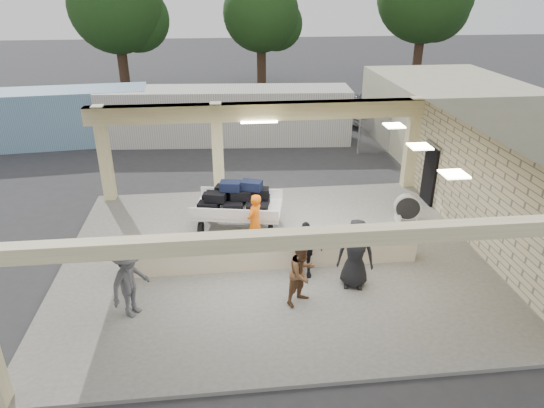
{
  "coord_description": "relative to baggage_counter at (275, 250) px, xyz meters",
  "views": [
    {
      "loc": [
        -1.37,
        -12.12,
        7.42
      ],
      "look_at": [
        0.07,
        1.0,
        1.31
      ],
      "focal_mm": 32.0,
      "sensor_mm": 36.0,
      "label": 1
    }
  ],
  "objects": [
    {
      "name": "luggage_cart",
      "position": [
        -0.96,
        2.42,
        0.38
      ],
      "size": [
        3.03,
        2.21,
        1.6
      ],
      "rotation": [
        0.0,
        0.0,
        -0.2
      ],
      "color": "white",
      "rests_on": "pavilion"
    },
    {
      "name": "container_white",
      "position": [
        -1.06,
        12.13,
        0.73
      ],
      "size": [
        12.33,
        3.31,
        2.64
      ],
      "primitive_type": "cube",
      "rotation": [
        0.0,
        0.0,
        -0.07
      ],
      "color": "silver",
      "rests_on": "ground"
    },
    {
      "name": "car_dark",
      "position": [
        7.33,
        14.68,
        0.16
      ],
      "size": [
        4.74,
        2.62,
        1.5
      ],
      "primitive_type": "imported",
      "rotation": [
        0.0,
        0.0,
        1.33
      ],
      "color": "black",
      "rests_on": "ground"
    },
    {
      "name": "adjacent_building",
      "position": [
        9.5,
        10.5,
        1.01
      ],
      "size": [
        6.0,
        8.0,
        3.2
      ],
      "primitive_type": "cube",
      "color": "#B9B793",
      "rests_on": "ground"
    },
    {
      "name": "drum_fan",
      "position": [
        4.66,
        2.26,
        0.03
      ],
      "size": [
        0.91,
        0.5,
        0.96
      ],
      "rotation": [
        0.0,
        0.0,
        -0.24
      ],
      "color": "white",
      "rests_on": "pavilion"
    },
    {
      "name": "passenger_b",
      "position": [
        0.71,
        -0.59,
        0.32
      ],
      "size": [
        0.98,
        0.45,
        1.62
      ],
      "primitive_type": "imported",
      "rotation": [
        0.0,
        0.0,
        -0.11
      ],
      "color": "black",
      "rests_on": "pavilion"
    },
    {
      "name": "car_white_b",
      "position": [
        12.09,
        14.74,
        0.09
      ],
      "size": [
        4.37,
        1.76,
        1.36
      ],
      "primitive_type": "imported",
      "rotation": [
        0.0,
        0.0,
        1.53
      ],
      "color": "silver",
      "rests_on": "ground"
    },
    {
      "name": "passenger_c",
      "position": [
        -3.64,
        -1.8,
        0.42
      ],
      "size": [
        0.98,
        1.21,
        1.81
      ],
      "primitive_type": "imported",
      "rotation": [
        0.0,
        0.0,
        1.0
      ],
      "color": "#48494D",
      "rests_on": "pavilion"
    },
    {
      "name": "ground",
      "position": [
        0.0,
        0.5,
        -0.59
      ],
      "size": [
        120.0,
        120.0,
        0.0
      ],
      "primitive_type": "plane",
      "color": "#2D2D2F",
      "rests_on": "ground"
    },
    {
      "name": "baggage_handler",
      "position": [
        -0.49,
        1.03,
        0.38
      ],
      "size": [
        0.65,
        0.72,
        1.74
      ],
      "primitive_type": "imported",
      "rotation": [
        0.0,
        0.0,
        4.1
      ],
      "color": "orange",
      "rests_on": "pavilion"
    },
    {
      "name": "pavilion",
      "position": [
        0.21,
        1.16,
        0.76
      ],
      "size": [
        12.01,
        10.0,
        3.55
      ],
      "color": "#62605B",
      "rests_on": "ground"
    },
    {
      "name": "passenger_d",
      "position": [
        1.93,
        -1.2,
        0.46
      ],
      "size": [
        0.99,
        0.61,
        1.9
      ],
      "primitive_type": "imported",
      "rotation": [
        0.0,
        0.0,
        -0.26
      ],
      "color": "black",
      "rests_on": "pavilion"
    },
    {
      "name": "car_white_a",
      "position": [
        8.36,
        14.13,
        0.19
      ],
      "size": [
        5.96,
        4.27,
        1.54
      ],
      "primitive_type": "imported",
      "rotation": [
        0.0,
        0.0,
        1.92
      ],
      "color": "silver",
      "rests_on": "ground"
    },
    {
      "name": "container_blue",
      "position": [
        -10.03,
        12.52,
        0.74
      ],
      "size": [
        10.4,
        3.45,
        2.66
      ],
      "primitive_type": "cube",
      "rotation": [
        0.0,
        0.0,
        0.1
      ],
      "color": "#7AA0C3",
      "rests_on": "ground"
    },
    {
      "name": "baggage_counter",
      "position": [
        0.0,
        0.0,
        0.0
      ],
      "size": [
        8.2,
        0.58,
        0.98
      ],
      "color": "beige",
      "rests_on": "pavilion"
    },
    {
      "name": "passenger_a",
      "position": [
        0.45,
        -1.76,
        0.34
      ],
      "size": [
        0.86,
        0.77,
        1.66
      ],
      "primitive_type": "imported",
      "rotation": [
        0.0,
        0.0,
        0.64
      ],
      "color": "brown",
      "rests_on": "pavilion"
    },
    {
      "name": "fence",
      "position": [
        11.0,
        9.5,
        0.47
      ],
      "size": [
        12.06,
        0.06,
        2.03
      ],
      "color": "gray",
      "rests_on": "ground"
    },
    {
      "name": "tree_left",
      "position": [
        -7.68,
        24.66,
        5.0
      ],
      "size": [
        6.6,
        6.3,
        9.0
      ],
      "color": "#382619",
      "rests_on": "ground"
    },
    {
      "name": "tree_mid",
      "position": [
        2.32,
        26.66,
        4.38
      ],
      "size": [
        6.0,
        5.6,
        8.0
      ],
      "color": "#382619",
      "rests_on": "ground"
    }
  ]
}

